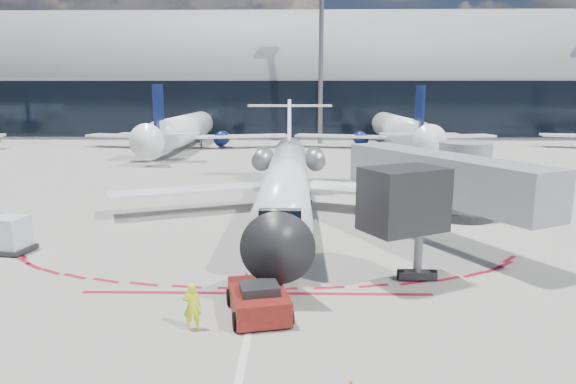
{
  "coord_description": "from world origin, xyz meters",
  "views": [
    {
      "loc": [
        1.63,
        -30.76,
        7.95
      ],
      "look_at": [
        1.11,
        -4.06,
        2.66
      ],
      "focal_mm": 32.0,
      "sensor_mm": 36.0,
      "label": 1
    }
  ],
  "objects_px": {
    "pushback_tug": "(258,300)",
    "ramp_worker": "(192,306)",
    "uld_container": "(10,235)",
    "regional_jet": "(287,177)"
  },
  "relations": [
    {
      "from": "pushback_tug",
      "to": "ramp_worker",
      "type": "distance_m",
      "value": 2.48
    },
    {
      "from": "uld_container",
      "to": "pushback_tug",
      "type": "bearing_deg",
      "value": -18.44
    },
    {
      "from": "pushback_tug",
      "to": "ramp_worker",
      "type": "xyz_separation_m",
      "value": [
        -2.14,
        -1.24,
        0.28
      ]
    },
    {
      "from": "ramp_worker",
      "to": "pushback_tug",
      "type": "bearing_deg",
      "value": -156.54
    },
    {
      "from": "regional_jet",
      "to": "pushback_tug",
      "type": "xyz_separation_m",
      "value": [
        -0.69,
        -15.53,
        -1.86
      ]
    },
    {
      "from": "regional_jet",
      "to": "ramp_worker",
      "type": "xyz_separation_m",
      "value": [
        -2.82,
        -16.77,
        -1.58
      ]
    },
    {
      "from": "regional_jet",
      "to": "uld_container",
      "type": "distance_m",
      "value": 16.13
    },
    {
      "from": "regional_jet",
      "to": "pushback_tug",
      "type": "distance_m",
      "value": 15.65
    },
    {
      "from": "ramp_worker",
      "to": "regional_jet",
      "type": "bearing_deg",
      "value": -106.22
    },
    {
      "from": "pushback_tug",
      "to": "regional_jet",
      "type": "bearing_deg",
      "value": 74.27
    }
  ]
}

